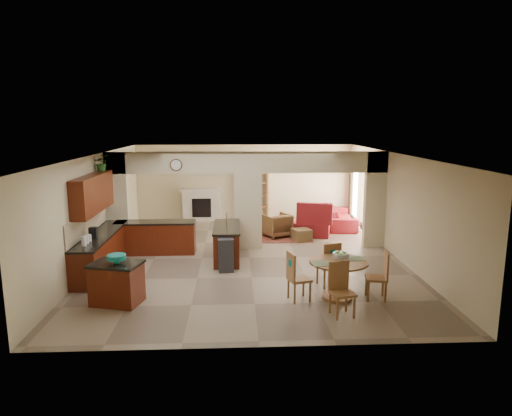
{
  "coord_description": "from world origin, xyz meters",
  "views": [
    {
      "loc": [
        -0.39,
        -11.9,
        3.64
      ],
      "look_at": [
        0.2,
        0.3,
        1.32
      ],
      "focal_mm": 32.0,
      "sensor_mm": 36.0,
      "label": 1
    }
  ],
  "objects_px": {
    "dining_table": "(338,274)",
    "sofa": "(339,217)",
    "kitchen_island": "(117,283)",
    "armchair": "(277,225)"
  },
  "relations": [
    {
      "from": "kitchen_island",
      "to": "sofa",
      "type": "xyz_separation_m",
      "value": [
        6.08,
        6.64,
        -0.08
      ]
    },
    {
      "from": "dining_table",
      "to": "sofa",
      "type": "xyz_separation_m",
      "value": [
        1.56,
        6.64,
        -0.19
      ]
    },
    {
      "from": "sofa",
      "to": "armchair",
      "type": "relative_size",
      "value": 2.93
    },
    {
      "from": "kitchen_island",
      "to": "sofa",
      "type": "relative_size",
      "value": 0.48
    },
    {
      "from": "kitchen_island",
      "to": "sofa",
      "type": "height_order",
      "value": "kitchen_island"
    },
    {
      "from": "kitchen_island",
      "to": "dining_table",
      "type": "relative_size",
      "value": 0.94
    },
    {
      "from": "dining_table",
      "to": "armchair",
      "type": "height_order",
      "value": "dining_table"
    },
    {
      "from": "dining_table",
      "to": "armchair",
      "type": "xyz_separation_m",
      "value": [
        -0.78,
        5.32,
        -0.17
      ]
    },
    {
      "from": "armchair",
      "to": "dining_table",
      "type": "bearing_deg",
      "value": 73.19
    },
    {
      "from": "kitchen_island",
      "to": "armchair",
      "type": "xyz_separation_m",
      "value": [
        3.74,
        5.33,
        -0.06
      ]
    }
  ]
}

